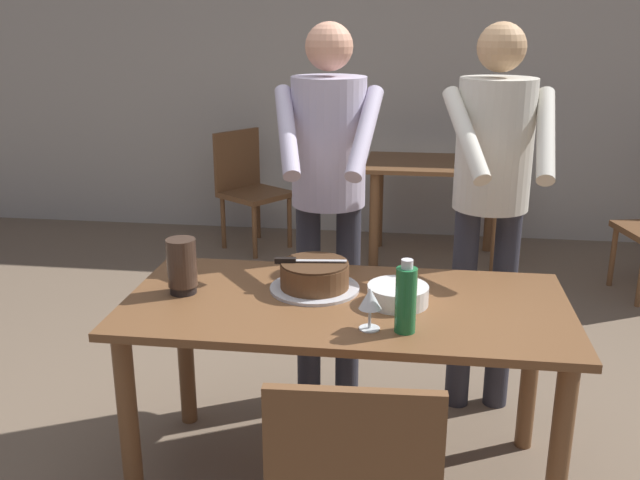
% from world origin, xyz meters
% --- Properties ---
extents(ground_plane, '(14.00, 14.00, 0.00)m').
position_xyz_m(ground_plane, '(0.00, 0.00, 0.00)').
color(ground_plane, '#7A6651').
extents(back_wall, '(10.00, 0.12, 2.70)m').
position_xyz_m(back_wall, '(0.00, 3.39, 1.35)').
color(back_wall, '#BCB7AD').
rests_on(back_wall, ground_plane).
extents(main_dining_table, '(1.61, 0.78, 0.75)m').
position_xyz_m(main_dining_table, '(0.00, 0.00, 0.63)').
color(main_dining_table, brown).
rests_on(main_dining_table, ground_plane).
extents(cake_on_platter, '(0.34, 0.34, 0.11)m').
position_xyz_m(cake_on_platter, '(-0.13, 0.10, 0.80)').
color(cake_on_platter, silver).
rests_on(cake_on_platter, main_dining_table).
extents(cake_knife, '(0.27, 0.05, 0.02)m').
position_xyz_m(cake_knife, '(-0.20, 0.09, 0.87)').
color(cake_knife, silver).
rests_on(cake_knife, cake_on_platter).
extents(plate_stack, '(0.22, 0.22, 0.07)m').
position_xyz_m(plate_stack, '(0.19, 0.00, 0.79)').
color(plate_stack, white).
rests_on(plate_stack, main_dining_table).
extents(wine_glass_near, '(0.08, 0.08, 0.14)m').
position_xyz_m(wine_glass_near, '(0.10, -0.23, 0.85)').
color(wine_glass_near, silver).
rests_on(wine_glass_near, main_dining_table).
extents(water_bottle, '(0.07, 0.07, 0.25)m').
position_xyz_m(water_bottle, '(0.22, -0.23, 0.86)').
color(water_bottle, '#1E6B38').
rests_on(water_bottle, main_dining_table).
extents(hurricane_lamp, '(0.11, 0.11, 0.21)m').
position_xyz_m(hurricane_lamp, '(-0.61, 0.00, 0.86)').
color(hurricane_lamp, black).
rests_on(hurricane_lamp, main_dining_table).
extents(person_cutting_cake, '(0.47, 0.56, 1.72)m').
position_xyz_m(person_cutting_cake, '(-0.14, 0.60, 1.08)').
color(person_cutting_cake, '#2D2D38').
rests_on(person_cutting_cake, ground_plane).
extents(person_standing_beside, '(0.46, 0.57, 1.72)m').
position_xyz_m(person_standing_beside, '(0.56, 0.63, 1.08)').
color(person_standing_beside, '#2D2D38').
rests_on(person_standing_beside, ground_plane).
extents(background_table, '(1.00, 0.70, 0.74)m').
position_xyz_m(background_table, '(0.39, 2.69, 0.58)').
color(background_table, brown).
rests_on(background_table, ground_plane).
extents(background_chair_2, '(0.61, 0.61, 0.90)m').
position_xyz_m(background_chair_2, '(-1.04, 2.83, 0.49)').
color(background_chair_2, brown).
rests_on(background_chair_2, ground_plane).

